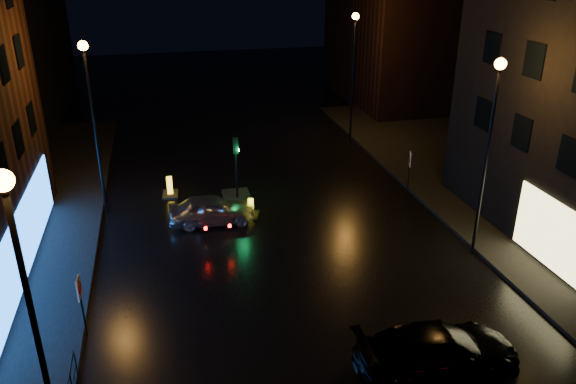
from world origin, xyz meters
name	(u,v)px	position (x,y,z in m)	size (l,w,h in m)	color
ground	(345,378)	(0.00, 0.00, 0.00)	(120.00, 120.00, 0.00)	black
pavement_right	(565,217)	(14.00, 8.00, 0.07)	(12.00, 44.00, 0.15)	black
building_far_right	(396,27)	(15.00, 32.00, 6.00)	(8.00, 14.00, 12.00)	black
street_lamp_lnear	(28,296)	(-7.80, -2.00, 5.56)	(0.44, 0.44, 8.37)	black
street_lamp_lfar	(91,103)	(-7.80, 14.00, 5.56)	(0.44, 0.44, 8.37)	black
street_lamp_rnear	(490,130)	(7.80, 6.00, 5.56)	(0.44, 0.44, 8.37)	black
street_lamp_rfar	(354,58)	(7.80, 22.00, 5.56)	(0.44, 0.44, 8.37)	black
traffic_signal	(237,190)	(-1.20, 14.00, 0.50)	(1.40, 2.40, 3.45)	black
silver_hatchback	(212,210)	(-2.78, 11.55, 0.69)	(1.64, 4.06, 1.38)	#B6B8BF
dark_sedan	(438,350)	(2.89, -0.27, 0.76)	(2.12, 5.21, 1.51)	black
bollard_near	(251,212)	(-0.85, 11.85, 0.20)	(1.01, 1.24, 0.94)	black
bollard_far	(170,191)	(-4.60, 15.33, 0.23)	(0.89, 1.27, 1.06)	black
road_sign_left	(80,293)	(-7.90, 4.00, 1.73)	(0.10, 0.56, 2.31)	black
road_sign_right	(410,162)	(7.90, 12.87, 1.68)	(0.24, 0.53, 2.24)	black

